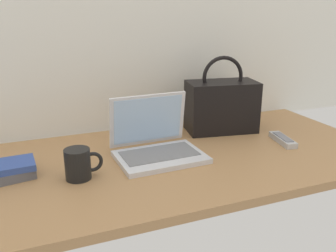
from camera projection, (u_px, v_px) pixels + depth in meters
name	position (u px, v px, depth m)	size (l,w,h in m)	color
desk	(176.00, 159.00, 1.38)	(1.60, 0.76, 0.03)	#A87A4C
laptop	(156.00, 143.00, 1.36)	(0.32, 0.26, 0.22)	silver
coffee_mug	(79.00, 164.00, 1.18)	(0.12, 0.08, 0.10)	black
remote_control_near	(283.00, 140.00, 1.50)	(0.07, 0.17, 0.02)	#B7B7B7
handbag	(221.00, 105.00, 1.62)	(0.32, 0.21, 0.33)	black
book_stack	(3.00, 171.00, 1.18)	(0.20, 0.15, 0.05)	#595960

